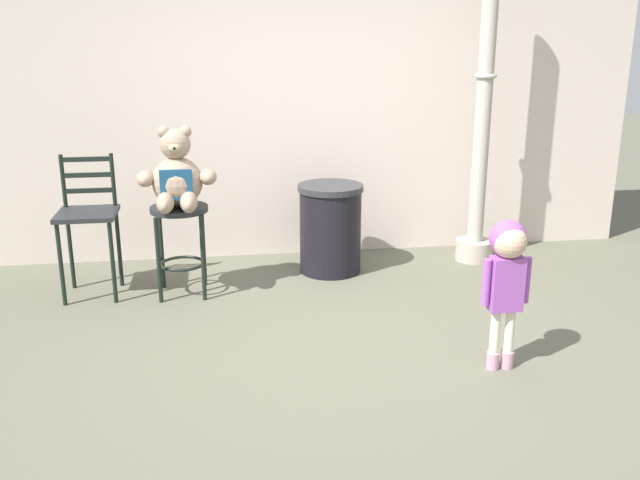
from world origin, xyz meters
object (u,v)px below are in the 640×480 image
object	(u,v)px
teddy_bear	(177,178)
child_walking	(507,263)
lamppost	(481,137)
bar_stool_with_teddy	(180,230)
bar_chair_empty	(88,218)
trash_bin	(330,228)

from	to	relation	value
teddy_bear	child_walking	xyz separation A→B (m)	(1.96, -1.53, -0.25)
teddy_bear	child_walking	distance (m)	2.50
child_walking	lamppost	size ratio (longest dim) A/B	0.33
bar_stool_with_teddy	teddy_bear	size ratio (longest dim) A/B	1.15
bar_stool_with_teddy	lamppost	bearing A→B (deg)	10.50
bar_stool_with_teddy	lamppost	distance (m)	2.66
teddy_bear	child_walking	world-z (taller)	teddy_bear
lamppost	bar_chair_empty	distance (m)	3.30
trash_bin	lamppost	distance (m)	1.52
teddy_bear	trash_bin	size ratio (longest dim) A/B	0.81
teddy_bear	bar_chair_empty	distance (m)	0.77
child_walking	bar_stool_with_teddy	bearing A→B (deg)	160.64
trash_bin	bar_chair_empty	xyz separation A→B (m)	(-1.92, -0.27, 0.23)
child_walking	lamppost	xyz separation A→B (m)	(0.59, 2.04, 0.43)
trash_bin	lamppost	world-z (taller)	lamppost
teddy_bear	lamppost	distance (m)	2.61
child_walking	lamppost	distance (m)	2.16
teddy_bear	bar_chair_empty	bearing A→B (deg)	169.49
bar_stool_with_teddy	lamppost	world-z (taller)	lamppost
lamppost	bar_chair_empty	xyz separation A→B (m)	(-3.25, -0.38, -0.49)
bar_stool_with_teddy	bar_chair_empty	world-z (taller)	bar_chair_empty
trash_bin	bar_chair_empty	world-z (taller)	bar_chair_empty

